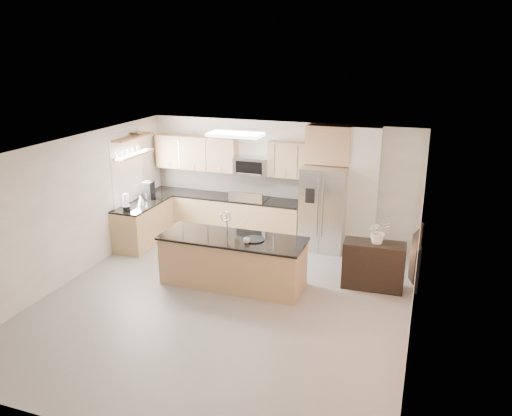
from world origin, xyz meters
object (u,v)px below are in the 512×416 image
at_px(platter, 254,239).
at_px(kettle, 141,200).
at_px(refrigerator, 324,208).
at_px(flower_vase, 379,226).
at_px(credenza, 373,265).
at_px(island, 233,261).
at_px(blender, 126,204).
at_px(coffee_maker, 148,191).
at_px(bowl, 137,133).
at_px(range, 250,218).
at_px(microwave, 252,166).
at_px(cup, 247,241).
at_px(television, 410,255).

relative_size(platter, kettle, 1.53).
height_order(refrigerator, kettle, refrigerator).
distance_m(refrigerator, platter, 2.31).
bearing_deg(flower_vase, credenza, -149.75).
relative_size(refrigerator, island, 0.68).
height_order(platter, blender, blender).
xyz_separation_m(coffee_maker, bowl, (-0.15, -0.04, 1.28)).
bearing_deg(blender, coffee_maker, 91.28).
distance_m(range, platter, 2.44).
relative_size(range, kettle, 4.71).
bearing_deg(credenza, blender, 178.39).
xyz_separation_m(microwave, island, (0.49, -2.37, -1.18)).
xyz_separation_m(microwave, kettle, (-2.02, -1.29, -0.60)).
height_order(cup, kettle, kettle).
bearing_deg(television, flower_vase, 20.13).
height_order(cup, flower_vase, flower_vase).
distance_m(microwave, television, 4.79).
height_order(cup, television, television).
xyz_separation_m(range, refrigerator, (1.66, -0.05, 0.42)).
relative_size(microwave, cup, 6.69).
relative_size(refrigerator, cup, 15.67).
bearing_deg(kettle, credenza, -4.62).
bearing_deg(range, coffee_maker, -160.31).
bearing_deg(kettle, bowl, 121.22).
relative_size(island, bowl, 7.38).
height_order(cup, coffee_maker, coffee_maker).
xyz_separation_m(microwave, bowl, (-2.25, -0.92, 0.75)).
height_order(microwave, flower_vase, microwave).
bearing_deg(kettle, blender, -95.96).
relative_size(cup, blender, 0.31).
bearing_deg(flower_vase, blender, -178.79).
relative_size(refrigerator, flower_vase, 2.87).
bearing_deg(blender, island, -13.26).
bearing_deg(credenza, television, -70.85).
bearing_deg(flower_vase, island, -163.80).
distance_m(refrigerator, television, 3.62).
xyz_separation_m(coffee_maker, flower_vase, (5.02, -0.79, 0.06)).
xyz_separation_m(microwave, cup, (0.82, -2.53, -0.69)).
height_order(platter, kettle, kettle).
bearing_deg(microwave, credenza, -30.26).
bearing_deg(bowl, blender, -78.37).
relative_size(credenza, television, 0.99).
bearing_deg(range, cup, -71.29).
relative_size(blender, kettle, 1.50).
distance_m(platter, kettle, 3.10).
xyz_separation_m(island, blender, (-2.56, 0.60, 0.63)).
bearing_deg(island, kettle, 156.33).
xyz_separation_m(range, flower_vase, (2.93, -1.54, 0.69)).
bearing_deg(credenza, microwave, 147.18).
bearing_deg(coffee_maker, kettle, -80.41).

